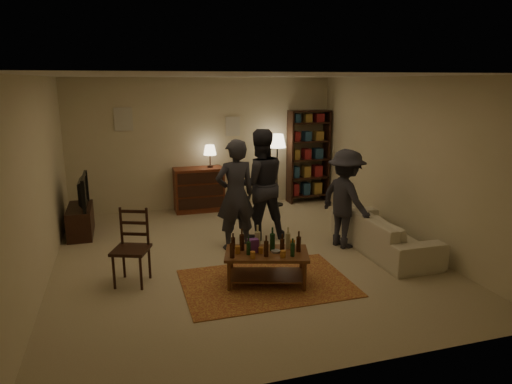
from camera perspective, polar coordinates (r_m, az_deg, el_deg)
name	(u,v)px	position (r m, az deg, el deg)	size (l,w,h in m)	color
floor	(243,256)	(7.10, -1.67, -8.01)	(6.00, 6.00, 0.00)	#C6B793
room_shell	(173,122)	(9.45, -10.38, 8.56)	(6.00, 6.00, 6.00)	beige
rug	(266,283)	(6.21, 1.31, -11.29)	(2.20, 1.50, 0.01)	maroon
coffee_table	(266,255)	(6.06, 1.24, -7.92)	(1.21, 0.88, 0.78)	brown
dining_chair	(132,244)	(6.28, -15.21, -6.24)	(0.57, 0.57, 1.02)	black
tv_stand	(80,213)	(8.51, -21.13, -2.52)	(0.40, 1.00, 1.06)	black
dresser	(199,188)	(9.46, -7.10, 0.46)	(1.00, 0.50, 1.36)	brown
bookshelf	(308,156)	(10.10, 6.54, 4.55)	(0.90, 0.34, 2.02)	black
floor_lamp	(277,146)	(9.66, 2.68, 5.81)	(0.36, 0.36, 1.54)	black
sofa	(383,232)	(7.51, 15.65, -4.86)	(2.08, 0.81, 0.61)	beige
person_left	(235,195)	(7.17, -2.60, -0.38)	(0.64, 0.42, 1.77)	#2A2A32
person_right	(260,185)	(7.66, 0.48, 0.94)	(0.91, 0.71, 1.87)	#25262D
person_by_sofa	(346,199)	(7.42, 11.14, -0.85)	(1.03, 0.59, 1.59)	#282830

